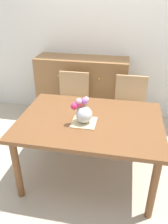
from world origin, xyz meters
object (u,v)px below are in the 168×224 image
at_px(chair_left, 72,100).
at_px(dining_table, 90,127).
at_px(chair_right, 130,105).
at_px(dresser, 82,89).
at_px(flower_vase, 83,112).

bearing_deg(chair_left, dining_table, 114.90).
relative_size(chair_right, dresser, 0.64).
bearing_deg(chair_right, chair_left, 0.00).
xyz_separation_m(dining_table, flower_vase, (-0.06, -0.07, 0.21)).
bearing_deg(dining_table, dresser, 105.07).
relative_size(dining_table, chair_right, 1.62).
xyz_separation_m(dresser, flower_vase, (0.30, -1.40, 0.36)).
distance_m(dresser, flower_vase, 1.48).
distance_m(dining_table, dresser, 1.39).
distance_m(dining_table, flower_vase, 0.23).
height_order(dining_table, dresser, dresser).
relative_size(dining_table, chair_left, 1.62).
bearing_deg(dresser, chair_left, -94.98).
distance_m(chair_left, flower_vase, 1.05).
bearing_deg(flower_vase, chair_right, 63.88).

